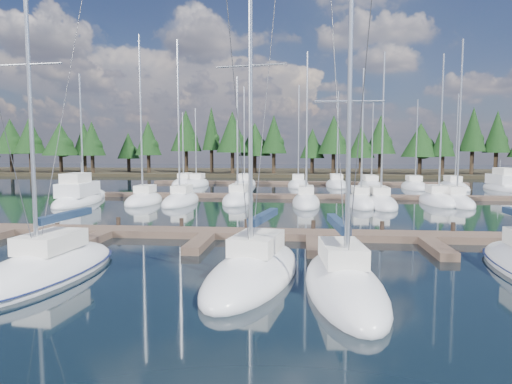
# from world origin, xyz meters

# --- Properties ---
(ground) EXTENTS (260.00, 260.00, 0.00)m
(ground) POSITION_xyz_m (0.00, 30.00, 0.00)
(ground) COLOR black
(ground) RESTS_ON ground
(far_shore) EXTENTS (220.00, 30.00, 0.60)m
(far_shore) POSITION_xyz_m (0.00, 90.00, 0.30)
(far_shore) COLOR black
(far_shore) RESTS_ON ground
(main_dock) EXTENTS (44.00, 6.13, 0.90)m
(main_dock) POSITION_xyz_m (0.00, 17.36, 0.20)
(main_dock) COLOR brown
(main_dock) RESTS_ON ground
(back_docks) EXTENTS (50.00, 21.80, 0.40)m
(back_docks) POSITION_xyz_m (0.00, 49.58, 0.20)
(back_docks) COLOR brown
(back_docks) RESTS_ON ground
(front_sailboat_1) EXTENTS (3.95, 9.30, 14.94)m
(front_sailboat_1) POSITION_xyz_m (-10.85, 8.92, 0.28)
(front_sailboat_1) COLOR silver
(front_sailboat_1) RESTS_ON ground
(front_sailboat_2) EXTENTS (4.48, 9.20, 14.78)m
(front_sailboat_2) POSITION_xyz_m (-2.54, 9.50, 0.29)
(front_sailboat_2) COLOR silver
(front_sailboat_2) RESTS_ON ground
(front_sailboat_3) EXTENTS (3.30, 8.48, 12.09)m
(front_sailboat_3) POSITION_xyz_m (0.81, 8.06, 0.28)
(front_sailboat_3) COLOR silver
(front_sailboat_3) RESTS_ON ground
(back_sailboat_rows) EXTENTS (47.29, 32.36, 16.40)m
(back_sailboat_rows) POSITION_xyz_m (0.23, 45.19, 0.26)
(back_sailboat_rows) COLOR silver
(back_sailboat_rows) RESTS_ON ground
(motor_yacht_left) EXTENTS (3.98, 9.72, 4.74)m
(motor_yacht_left) POSITION_xyz_m (-21.80, 33.11, 0.52)
(motor_yacht_left) COLOR silver
(motor_yacht_left) RESTS_ON ground
(motor_yacht_right) EXTENTS (3.28, 9.31, 4.62)m
(motor_yacht_right) POSITION_xyz_m (24.80, 52.83, 0.51)
(motor_yacht_right) COLOR silver
(motor_yacht_right) RESTS_ON ground
(tree_line) EXTENTS (184.52, 11.92, 13.49)m
(tree_line) POSITION_xyz_m (-1.20, 80.22, 7.37)
(tree_line) COLOR black
(tree_line) RESTS_ON far_shore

